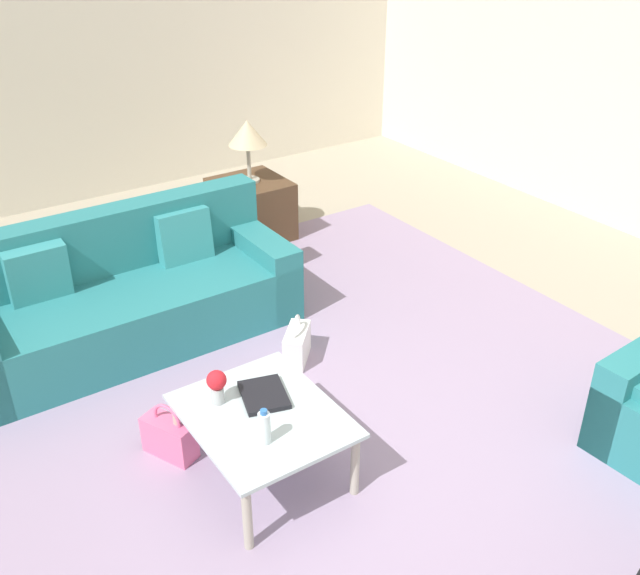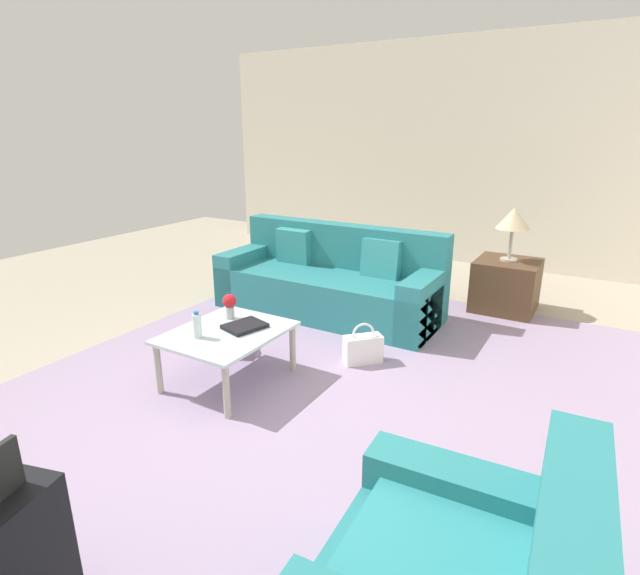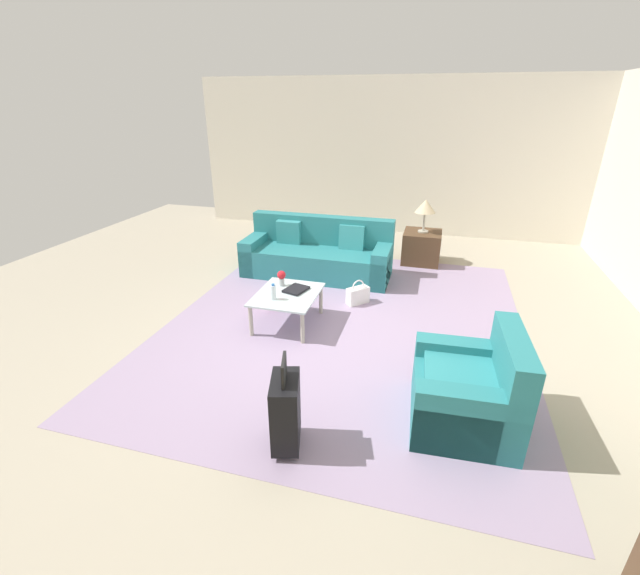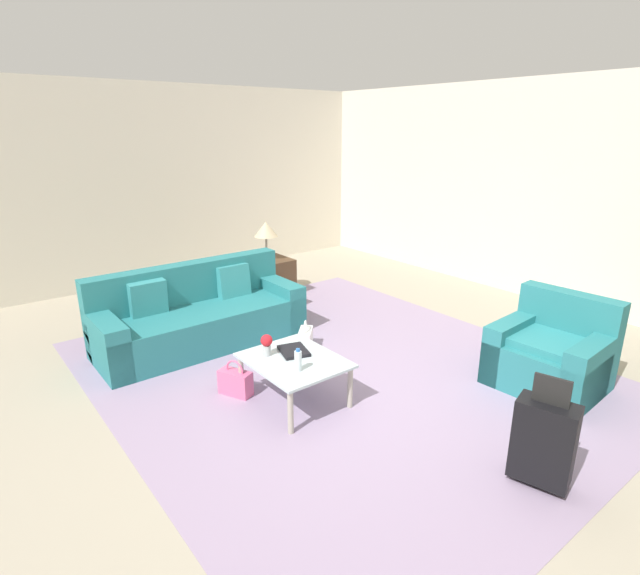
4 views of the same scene
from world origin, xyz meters
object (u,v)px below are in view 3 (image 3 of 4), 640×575
couch (318,256)px  armchair (473,394)px  handbag_white (358,295)px  handbag_pink (273,297)px  water_bottle (273,292)px  coffee_table_book (296,289)px  flower_vase (281,277)px  coffee_table (287,297)px  side_table (421,247)px  suitcase_black (286,411)px  table_lamp (426,207)px

couch → armchair: (3.09, 2.27, -0.01)m
couch → handbag_white: 1.29m
handbag_white → handbag_pink: size_ratio=1.00×
couch → water_bottle: bearing=-0.0°
couch → coffee_table_book: size_ratio=7.94×
coffee_table_book → flower_vase: (-0.10, -0.23, 0.11)m
couch → coffee_table: couch is taller
side_table → handbag_white: size_ratio=1.78×
coffee_table_book → flower_vase: flower_vase is taller
coffee_table → flower_vase: flower_vase is taller
handbag_white → handbag_pink: 1.18m
couch → handbag_pink: bearing=-11.4°
side_table → flower_vase: bearing=-32.6°
coffee_table → couch: bearing=-176.8°
couch → armchair: bearing=36.3°
handbag_white → coffee_table: bearing=-41.8°
armchair → flower_vase: 2.78m
couch → flower_vase: (1.58, -0.05, 0.24)m
water_bottle → couch: bearing=180.0°
armchair → water_bottle: bearing=-115.8°
handbag_pink → side_table: bearing=141.5°
handbag_white → suitcase_black: bearing=-1.0°
table_lamp → water_bottle: bearing=-28.1°
side_table → handbag_white: (1.96, -0.75, -0.15)m
water_bottle → handbag_pink: size_ratio=0.57×
couch → suitcase_black: size_ratio=2.78×
flower_vase → table_lamp: (-2.58, 1.65, 0.44)m
coffee_table → coffee_table_book: bearing=146.3°
armchair → coffee_table: (-1.30, -2.17, 0.07)m
water_bottle → flower_vase: (-0.42, -0.05, 0.03)m
coffee_table → table_lamp: size_ratio=1.61×
coffee_table → water_bottle: (0.20, -0.10, 0.15)m
coffee_table_book → side_table: 3.04m
handbag_white → armchair: bearing=33.7°
table_lamp → suitcase_black: (4.80, -0.80, -0.63)m
coffee_table_book → handbag_white: size_ratio=0.83×
flower_vase → coffee_table: bearing=34.3°
couch → table_lamp: (-1.00, 1.60, 0.68)m
water_bottle → side_table: water_bottle is taller
coffee_table → handbag_white: bearing=138.2°
coffee_table → flower_vase: 0.32m
flower_vase → handbag_white: bearing=124.5°
suitcase_black → handbag_white: suitcase_black is taller
armchair → side_table: (-4.10, -0.67, -0.03)m
couch → armchair: 3.84m
side_table → handbag_white: side_table is taller
side_table → suitcase_black: size_ratio=0.75×
flower_vase → handbag_pink: 0.53m
coffee_table → flower_vase: size_ratio=4.44×
flower_vase → coffee_table_book: bearing=66.5°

